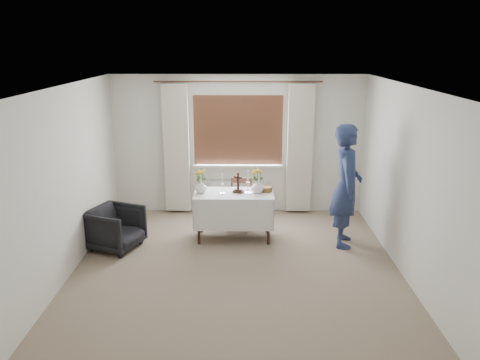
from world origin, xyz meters
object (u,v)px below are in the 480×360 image
altar_table (234,216)px  wooden_cross (238,182)px  armchair (116,228)px  person (346,186)px  wooden_chair (239,204)px  flower_vase_left (201,187)px  flower_vase_right (257,187)px

altar_table → wooden_cross: (0.07, 0.02, 0.54)m
altar_table → armchair: size_ratio=1.75×
altar_table → person: person is taller
wooden_chair → flower_vase_left: flower_vase_left is taller
altar_table → flower_vase_left: (-0.51, 0.01, 0.48)m
flower_vase_right → armchair: bearing=-169.7°
altar_table → armchair: 1.83m
wooden_chair → wooden_cross: wooden_cross is taller
person → wooden_cross: 1.65m
person → flower_vase_left: (-2.22, 0.21, -0.08)m
wooden_chair → wooden_cross: 0.66m
altar_table → wooden_chair: size_ratio=1.48×
wooden_chair → altar_table: bearing=-90.3°
altar_table → flower_vase_right: 0.61m
wooden_chair → flower_vase_left: size_ratio=4.22×
person → wooden_chair: bearing=76.6°
wooden_cross → wooden_chair: bearing=110.8°
armchair → person: bearing=-65.7°
altar_table → wooden_cross: 0.55m
flower_vase_left → flower_vase_right: bearing=-0.2°
armchair → flower_vase_right: bearing=-58.4°
person → flower_vase_right: (-1.34, 0.21, -0.08)m
wooden_cross → flower_vase_right: wooden_cross is taller
flower_vase_left → flower_vase_right: 0.88m
altar_table → armchair: (-1.79, -0.39, -0.06)m
wooden_cross → flower_vase_left: wooden_cross is taller
person → flower_vase_right: person is taller
wooden_chair → person: size_ratio=0.45×
armchair → person: 3.55m
altar_table → wooden_chair: bearing=79.1°
wooden_chair → flower_vase_left: (-0.60, -0.44, 0.44)m
wooden_chair → flower_vase_right: 0.69m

